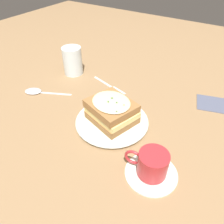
{
  "coord_description": "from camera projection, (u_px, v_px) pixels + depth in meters",
  "views": [
    {
      "loc": [
        0.3,
        -0.4,
        0.46
      ],
      "look_at": [
        0.03,
        0.03,
        0.05
      ],
      "focal_mm": 35.0,
      "sensor_mm": 36.0,
      "label": 1
    }
  ],
  "objects": [
    {
      "name": "ground_plane",
      "position": [
        100.0,
        125.0,
        0.68
      ],
      "size": [
        2.4,
        2.4,
        0.0
      ],
      "primitive_type": "plane",
      "color": "olive"
    },
    {
      "name": "teacup_with_saucer",
      "position": [
        152.0,
        166.0,
        0.52
      ],
      "size": [
        0.14,
        0.13,
        0.07
      ],
      "rotation": [
        0.0,
        0.0,
        3.31
      ],
      "color": "silver",
      "rests_on": "ground_plane"
    },
    {
      "name": "dinner_plate",
      "position": [
        112.0,
        121.0,
        0.68
      ],
      "size": [
        0.23,
        0.23,
        0.02
      ],
      "color": "silver",
      "rests_on": "ground_plane"
    },
    {
      "name": "napkin",
      "position": [
        214.0,
        104.0,
        0.76
      ],
      "size": [
        0.13,
        0.12,
        0.0
      ],
      "primitive_type": "cube",
      "rotation": [
        0.0,
        0.0,
        0.28
      ],
      "color": "#4C5166",
      "rests_on": "ground_plane"
    },
    {
      "name": "spoon",
      "position": [
        36.0,
        91.0,
        0.82
      ],
      "size": [
        0.17,
        0.1,
        0.01
      ],
      "rotation": [
        0.0,
        0.0,
        2.01
      ],
      "color": "silver",
      "rests_on": "ground_plane"
    },
    {
      "name": "water_glass",
      "position": [
        73.0,
        61.0,
        0.9
      ],
      "size": [
        0.08,
        0.08,
        0.11
      ],
      "primitive_type": "cylinder",
      "color": "silver",
      "rests_on": "ground_plane"
    },
    {
      "name": "fork",
      "position": [
        112.0,
        87.0,
        0.84
      ],
      "size": [
        0.17,
        0.06,
        0.0
      ],
      "rotation": [
        0.0,
        0.0,
        4.44
      ],
      "color": "silver",
      "rests_on": "ground_plane"
    },
    {
      "name": "sandwich",
      "position": [
        112.0,
        111.0,
        0.65
      ],
      "size": [
        0.16,
        0.15,
        0.07
      ],
      "rotation": [
        0.0,
        0.0,
        2.84
      ],
      "color": "olive",
      "rests_on": "dinner_plate"
    }
  ]
}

